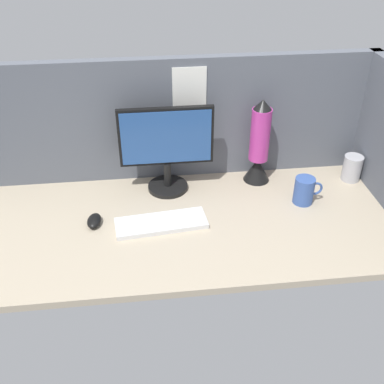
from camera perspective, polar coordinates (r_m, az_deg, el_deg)
name	(u,v)px	position (r cm, az deg, el deg)	size (l,w,h in cm)	color
ground_plane	(185,223)	(193.05, -0.81, -3.79)	(180.00, 80.00, 3.00)	tan
cubicle_wall_back	(176,119)	(209.69, -1.95, 8.93)	(180.00, 5.50, 56.06)	#565B66
monitor	(166,146)	(201.21, -3.16, 5.69)	(40.79, 18.00, 39.10)	black
keyboard	(161,223)	(189.14, -3.81, -3.84)	(37.00, 13.00, 2.00)	silver
mouse	(94,221)	(192.98, -11.93, -3.48)	(5.60, 9.60, 3.40)	black
mug_ceramic_blue	(304,190)	(204.93, 13.65, 0.19)	(12.52, 8.59, 11.98)	#38569E
mug_steel	(352,168)	(227.38, 19.07, 2.81)	(8.64, 8.64, 12.09)	#B2B2B7
lava_lamp	(259,148)	(211.67, 8.22, 5.39)	(12.17, 12.17, 39.84)	black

